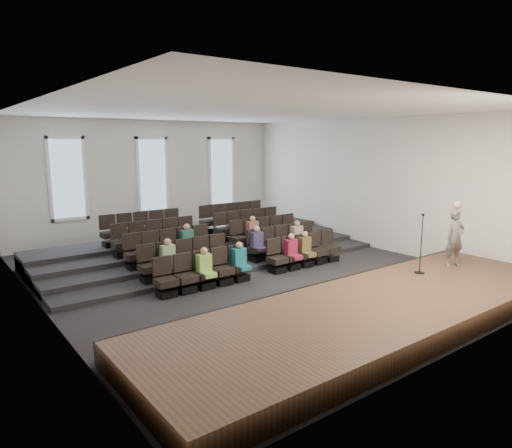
{
  "coord_description": "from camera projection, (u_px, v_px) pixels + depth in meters",
  "views": [
    {
      "loc": [
        -8.22,
        -11.38,
        4.1
      ],
      "look_at": [
        0.7,
        0.5,
        1.41
      ],
      "focal_mm": 32.0,
      "sensor_mm": 36.0,
      "label": 1
    }
  ],
  "objects": [
    {
      "name": "windows",
      "position": [
        153.0,
        175.0,
        19.53
      ],
      "size": [
        8.44,
        0.1,
        3.24
      ],
      "color": "white",
      "rests_on": "wall_back"
    },
    {
      "name": "mic_stand",
      "position": [
        420.0,
        256.0,
        12.6
      ],
      "size": [
        0.28,
        0.28,
        1.68
      ],
      "color": "black",
      "rests_on": "stage"
    },
    {
      "name": "stage",
      "position": [
        378.0,
        311.0,
        10.49
      ],
      "size": [
        11.8,
        3.6,
        0.5
      ],
      "primitive_type": "cube",
      "color": "#503522",
      "rests_on": "ground"
    },
    {
      "name": "stage_lip",
      "position": [
        323.0,
        292.0,
        11.88
      ],
      "size": [
        11.8,
        0.06,
        0.52
      ],
      "primitive_type": "cube",
      "color": "black",
      "rests_on": "ground"
    },
    {
      "name": "wall_left",
      "position": [
        37.0,
        212.0,
        10.54
      ],
      "size": [
        0.04,
        14.0,
        5.0
      ],
      "primitive_type": "cube",
      "color": "silver",
      "rests_on": "ground"
    },
    {
      "name": "ceiling",
      "position": [
        247.0,
        111.0,
        13.65
      ],
      "size": [
        12.0,
        14.0,
        0.02
      ],
      "primitive_type": "cube",
      "color": "white",
      "rests_on": "ground"
    },
    {
      "name": "wall_back",
      "position": [
        152.0,
        179.0,
        19.62
      ],
      "size": [
        12.0,
        0.04,
        5.0
      ],
      "primitive_type": "cube",
      "color": "silver",
      "rests_on": "ground"
    },
    {
      "name": "wall_right",
      "position": [
        373.0,
        184.0,
        17.66
      ],
      "size": [
        0.04,
        14.0,
        5.0
      ],
      "primitive_type": "cube",
      "color": "silver",
      "rests_on": "ground"
    },
    {
      "name": "ground",
      "position": [
        248.0,
        272.0,
        14.54
      ],
      "size": [
        14.0,
        14.0,
        0.0
      ],
      "primitive_type": "plane",
      "color": "#232326",
      "rests_on": "ground"
    },
    {
      "name": "wall_front",
      "position": [
        466.0,
        228.0,
        8.58
      ],
      "size": [
        12.0,
        0.04,
        5.0
      ],
      "primitive_type": "cube",
      "color": "silver",
      "rests_on": "ground"
    },
    {
      "name": "speaker",
      "position": [
        455.0,
        238.0,
        13.3
      ],
      "size": [
        0.7,
        0.58,
        1.66
      ],
      "primitive_type": "imported",
      "rotation": [
        0.0,
        0.0,
        -0.35
      ],
      "color": "#585554",
      "rests_on": "stage"
    },
    {
      "name": "risers",
      "position": [
        198.0,
        248.0,
        17.0
      ],
      "size": [
        11.8,
        4.8,
        0.6
      ],
      "color": "#232326",
      "rests_on": "ground"
    },
    {
      "name": "seating_rows",
      "position": [
        221.0,
        243.0,
        15.63
      ],
      "size": [
        6.8,
        4.7,
        1.67
      ],
      "color": "black",
      "rests_on": "ground"
    },
    {
      "name": "audience",
      "position": [
        247.0,
        246.0,
        14.66
      ],
      "size": [
        5.45,
        2.64,
        1.1
      ],
      "color": "#93C34E",
      "rests_on": "seating_rows"
    }
  ]
}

